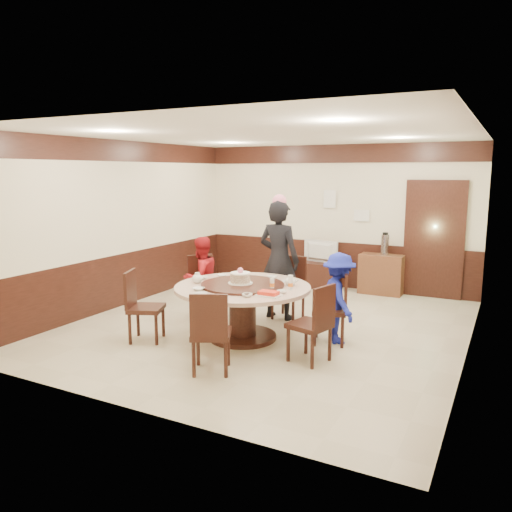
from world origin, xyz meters
The scene contains 31 objects.
room centered at (0.01, 0.01, 1.08)m, with size 6.00×6.04×2.84m.
banquet_table centered at (-0.06, -0.67, 0.53)m, with size 1.86×1.86×0.78m.
chair_0 centered at (1.07, -0.28, 0.30)m, with size 0.56×0.55×0.97m.
chair_1 centered at (0.10, 0.53, 0.30)m, with size 0.46×0.47×0.97m.
chair_2 centered at (-1.12, -0.01, 0.30)m, with size 0.62×0.62×0.97m.
chair_3 centered at (-1.21, -1.35, 0.30)m, with size 0.58×0.58×0.97m.
chair_4 centered at (0.18, -1.87, 0.30)m, with size 0.59×0.59×0.97m.
chair_5 centered at (1.08, -1.04, 0.30)m, with size 0.55×0.54×0.97m.
person_standing centered at (-0.04, 0.45, 0.93)m, with size 0.68×0.44×1.85m, color black.
person_red centered at (-1.13, -0.10, 0.65)m, with size 0.63×0.49×1.29m, color #A8161C.
person_blue centered at (1.15, -0.20, 0.61)m, with size 0.79×0.45×1.22m, color #18229E.
birthday_cake centered at (-0.10, -0.68, 0.86)m, with size 0.34×0.34×0.22m.
teapot_left centered at (-0.71, -0.81, 0.81)m, with size 0.17×0.15×0.13m, color white.
teapot_right centered at (0.52, -0.38, 0.81)m, with size 0.17×0.15×0.13m, color white.
bowl_0 centered at (-0.61, -0.30, 0.77)m, with size 0.14×0.14×0.04m, color white.
bowl_1 centered at (0.28, -1.18, 0.77)m, with size 0.13×0.13×0.04m, color white.
bowl_2 centered at (-0.44, -1.18, 0.77)m, with size 0.15×0.15×0.04m, color white.
bowl_3 centered at (0.59, -0.83, 0.77)m, with size 0.13×0.13×0.04m, color white.
bowl_4 centered at (-0.78, -0.59, 0.77)m, with size 0.16×0.16×0.04m, color white.
bowl_5 centered at (0.11, -0.10, 0.77)m, with size 0.15×0.15×0.05m, color white.
saucer_near centered at (-0.31, -1.32, 0.76)m, with size 0.18×0.18×0.01m, color white.
saucer_far centered at (0.39, -0.17, 0.76)m, with size 0.18×0.18×0.01m, color white.
shrimp_platter centered at (0.50, -1.02, 0.78)m, with size 0.30×0.20×0.06m.
bottle_0 centered at (0.40, -0.72, 0.83)m, with size 0.06×0.06×0.16m, color silver.
bottle_1 centered at (0.61, -0.60, 0.83)m, with size 0.06×0.06×0.16m, color silver.
tv_stand centered at (-0.23, 2.75, 0.25)m, with size 0.85×0.45×0.50m, color black.
television centered at (-0.23, 2.75, 0.72)m, with size 0.76×0.10×0.44m, color gray.
side_cabinet centered at (1.02, 2.78, 0.38)m, with size 0.80×0.40×0.75m, color brown.
thermos centered at (1.06, 2.78, 0.94)m, with size 0.15×0.15×0.38m, color silver.
notice_left centered at (-0.10, 2.96, 1.75)m, with size 0.25×0.00×0.35m, color white.
notice_right centered at (0.55, 2.96, 1.45)m, with size 0.30×0.00×0.22m, color white.
Camera 1 is at (3.14, -6.48, 2.29)m, focal length 35.00 mm.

